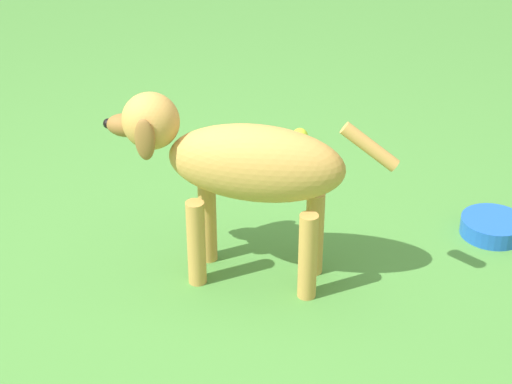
% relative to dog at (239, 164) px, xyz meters
% --- Properties ---
extents(ground, '(14.00, 14.00, 0.00)m').
position_rel_dog_xyz_m(ground, '(0.16, -0.18, -0.40)').
color(ground, '#478438').
extents(dog, '(0.22, 0.89, 0.60)m').
position_rel_dog_xyz_m(dog, '(0.00, 0.00, 0.00)').
color(dog, '#C69347').
rests_on(dog, ground).
extents(tennis_ball_0, '(0.07, 0.07, 0.07)m').
position_rel_dog_xyz_m(tennis_ball_0, '(-0.99, 0.05, -0.36)').
color(tennis_ball_0, '#C4D82D').
rests_on(tennis_ball_0, ground).
extents(water_bowl, '(0.22, 0.22, 0.06)m').
position_rel_dog_xyz_m(water_bowl, '(-0.40, 0.80, -0.37)').
color(water_bowl, blue).
rests_on(water_bowl, ground).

